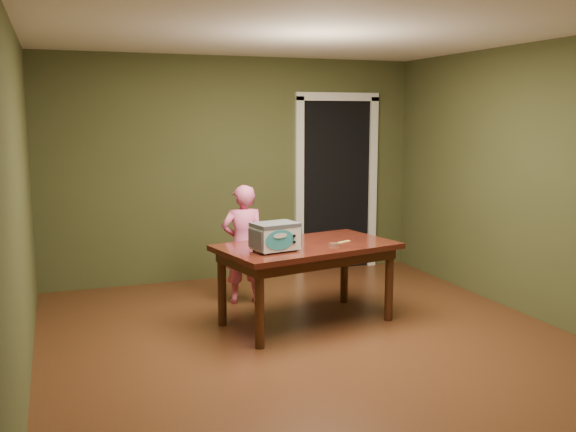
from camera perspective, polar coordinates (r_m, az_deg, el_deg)
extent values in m
plane|color=#512A17|center=(5.55, 2.47, -11.32)|extent=(5.00, 5.00, 0.00)
cube|color=#424625|center=(7.60, -4.72, 4.20)|extent=(4.50, 0.02, 2.60)
cube|color=#424625|center=(3.12, 20.54, -3.09)|extent=(4.50, 0.02, 2.60)
cube|color=#424625|center=(4.85, -22.78, 0.89)|extent=(0.02, 5.00, 2.60)
cube|color=#424625|center=(6.45, 21.37, 2.79)|extent=(0.02, 5.00, 2.60)
cube|color=white|center=(5.25, 2.67, 16.35)|extent=(4.50, 5.00, 0.02)
cube|color=black|center=(8.34, 3.40, 2.90)|extent=(0.90, 0.60, 2.10)
cube|color=black|center=(8.05, 4.30, 2.68)|extent=(0.90, 0.02, 2.10)
cube|color=white|center=(7.85, 1.01, 2.54)|extent=(0.10, 0.06, 2.20)
cube|color=white|center=(8.26, 7.51, 2.79)|extent=(0.10, 0.06, 2.20)
cube|color=white|center=(8.00, 4.43, 10.53)|extent=(1.10, 0.06, 0.10)
cube|color=#36100C|center=(5.91, 1.68, -2.76)|extent=(1.75, 1.21, 0.05)
cube|color=#391B0E|center=(5.92, 1.67, -3.47)|extent=(1.61, 1.07, 0.10)
cylinder|color=#391B0E|center=(5.35, -2.55, -8.14)|extent=(0.08, 0.08, 0.70)
cylinder|color=#391B0E|center=(5.95, -5.89, -6.43)|extent=(0.08, 0.08, 0.70)
cylinder|color=#391B0E|center=(6.14, 8.97, -6.02)|extent=(0.08, 0.08, 0.70)
cylinder|color=#391B0E|center=(6.66, 5.02, -4.75)|extent=(0.08, 0.08, 0.70)
cylinder|color=#4C4F54|center=(5.45, -2.01, -3.39)|extent=(0.03, 0.03, 0.02)
cylinder|color=#4C4F54|center=(5.63, -3.02, -3.01)|extent=(0.03, 0.03, 0.02)
cylinder|color=#4C4F54|center=(5.61, 0.72, -3.04)|extent=(0.03, 0.03, 0.02)
cylinder|color=#4C4F54|center=(5.78, -0.35, -2.69)|extent=(0.03, 0.03, 0.02)
cube|color=white|center=(5.59, -1.16, -1.90)|extent=(0.42, 0.33, 0.21)
cube|color=#4C4F54|center=(5.57, -1.16, -0.77)|extent=(0.42, 0.34, 0.03)
cube|color=#4C4F54|center=(5.50, -2.90, -2.09)|extent=(0.06, 0.24, 0.16)
cube|color=#4C4F54|center=(5.69, 0.52, -1.71)|extent=(0.06, 0.24, 0.16)
ellipsoid|color=teal|center=(5.46, -0.72, -2.16)|extent=(0.28, 0.06, 0.18)
cylinder|color=black|center=(5.53, 0.56, -1.78)|extent=(0.03, 0.02, 0.03)
cylinder|color=black|center=(5.54, 0.56, -2.32)|extent=(0.02, 0.02, 0.02)
cylinder|color=silver|center=(5.85, 4.13, -2.54)|extent=(0.10, 0.10, 0.02)
cylinder|color=#482A18|center=(5.85, 4.13, -2.47)|extent=(0.09, 0.09, 0.01)
cube|color=#ECDF66|center=(6.01, 4.93, -2.31)|extent=(0.17, 0.10, 0.01)
imported|color=pink|center=(6.60, -4.00, -2.52)|extent=(0.48, 0.34, 1.23)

